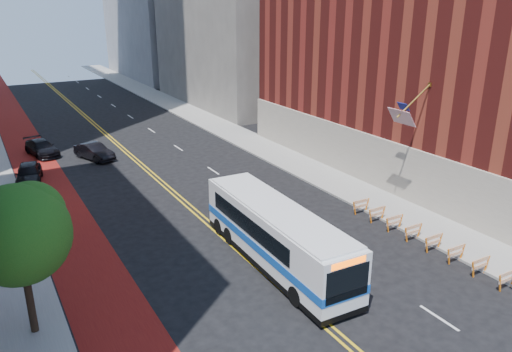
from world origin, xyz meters
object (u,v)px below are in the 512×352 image
(car_c, at_px, (42,148))
(car_a, at_px, (29,173))
(transit_bus, at_px, (275,234))
(car_b, at_px, (94,151))
(street_tree, at_px, (19,230))

(car_c, bearing_deg, car_a, -116.84)
(transit_bus, height_order, car_b, transit_bus)
(transit_bus, bearing_deg, car_c, 107.70)
(car_b, relative_size, car_c, 0.92)
(car_c, bearing_deg, transit_bus, -85.86)
(street_tree, distance_m, car_b, 25.95)
(car_b, height_order, car_c, car_b)
(car_a, bearing_deg, car_c, 85.09)
(transit_bus, relative_size, car_a, 2.67)
(street_tree, xyz_separation_m, transit_bus, (12.25, 0.03, -3.16))
(street_tree, bearing_deg, transit_bus, 0.12)
(street_tree, xyz_separation_m, car_b, (8.11, 24.30, -4.18))
(street_tree, distance_m, transit_bus, 12.65)
(street_tree, height_order, car_a, street_tree)
(car_a, bearing_deg, car_b, 42.06)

